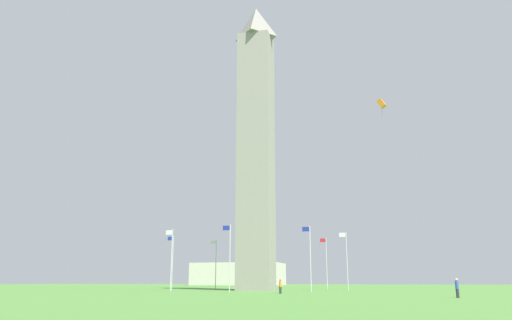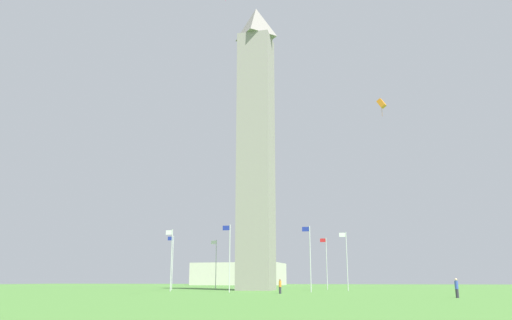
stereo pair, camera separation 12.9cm
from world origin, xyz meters
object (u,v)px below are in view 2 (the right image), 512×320
person_orange_shirt (280,286)px  kite_orange_box (381,103)px  obelisk_monument (256,140)px  flagpole_sw (326,261)px  distant_building (239,274)px  flagpole_n (172,260)px  flagpole_w (274,262)px  flagpole_se (310,256)px  flagpole_nw (216,262)px  flagpole_e (229,255)px  flagpole_s (346,258)px  person_blue_shirt (457,288)px  flagpole_ne (171,257)px

person_orange_shirt → kite_orange_box: kite_orange_box is taller
obelisk_monument → flagpole_sw: obelisk_monument is taller
distant_building → flagpole_n: bearing=98.3°
flagpole_w → distant_building: bearing=-68.9°
flagpole_sw → flagpole_se: bearing=90.0°
flagpole_sw → flagpole_w: 11.20m
flagpole_se → flagpole_nw: bearing=-45.0°
flagpole_e → kite_orange_box: kite_orange_box is taller
flagpole_e → person_orange_shirt: flagpole_e is taller
flagpole_w → kite_orange_box: size_ratio=3.24×
flagpole_e → flagpole_w: same height
flagpole_e → kite_orange_box: bearing=-163.9°
flagpole_sw → kite_orange_box: kite_orange_box is taller
flagpole_n → distant_building: (12.45, -84.87, -1.32)m
flagpole_nw → kite_orange_box: (-31.60, 18.84, 21.99)m
flagpole_s → person_blue_shirt: bearing=112.5°
flagpole_ne → flagpole_e: same height
distant_building → flagpole_sw: bearing=116.7°
obelisk_monument → flagpole_sw: size_ratio=5.58×
kite_orange_box → person_orange_shirt: bearing=37.7°
obelisk_monument → flagpole_nw: obelisk_monument is taller
obelisk_monument → flagpole_w: size_ratio=5.58×
flagpole_s → flagpole_nw: size_ratio=1.00×
person_blue_shirt → flagpole_e: bearing=10.2°
flagpole_n → flagpole_e: same height
flagpole_ne → flagpole_sw: size_ratio=1.00×
flagpole_se → person_orange_shirt: size_ratio=5.13×
flagpole_nw → flagpole_ne: bearing=90.0°
obelisk_monument → person_blue_shirt: bearing=132.5°
flagpole_w → person_orange_shirt: bearing=103.1°
flagpole_sw → flagpole_nw: (20.69, -0.00, 0.00)m
flagpole_e → flagpole_se: 11.20m
flagpole_nw → person_orange_shirt: (-18.17, 29.22, -4.04)m
flagpole_ne → flagpole_s: same height
flagpole_n → distant_building: 85.79m
flagpole_n → kite_orange_box: size_ratio=3.24×
obelisk_monument → flagpole_nw: bearing=-44.9°
flagpole_n → person_blue_shirt: (-41.31, 29.05, -4.02)m
flagpole_ne → flagpole_w: size_ratio=1.00×
flagpole_se → flagpole_sw: bearing=-90.0°
flagpole_w → distant_building: flagpole_w is taller
obelisk_monument → flagpole_se: size_ratio=5.58×
flagpole_n → flagpole_nw: size_ratio=1.00×
flagpole_nw → distant_building: (16.74, -74.53, -1.32)m
obelisk_monument → flagpole_n: size_ratio=5.58×
obelisk_monument → flagpole_ne: bearing=44.9°
flagpole_nw → flagpole_sw: bearing=180.0°
distant_building → person_blue_shirt: bearing=115.3°
flagpole_w → flagpole_e: bearing=90.0°
obelisk_monument → kite_orange_box: size_ratio=18.05×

